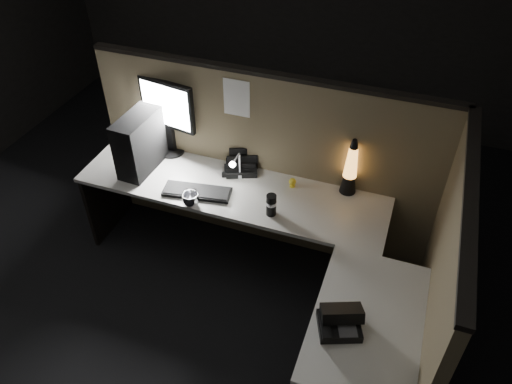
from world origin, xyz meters
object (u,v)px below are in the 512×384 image
(pc_tower, at_px, (140,143))
(desk_phone, at_px, (339,321))
(keyboard, at_px, (197,192))
(monitor, at_px, (167,111))
(lava_lamp, at_px, (350,171))

(pc_tower, height_order, desk_phone, pc_tower)
(pc_tower, distance_m, desk_phone, 1.96)
(pc_tower, height_order, keyboard, pc_tower)
(monitor, xyz_separation_m, keyboard, (0.41, -0.41, -0.36))
(pc_tower, xyz_separation_m, lava_lamp, (1.54, 0.25, -0.04))
(keyboard, bearing_deg, desk_phone, -41.83)
(keyboard, bearing_deg, pc_tower, 155.24)
(keyboard, xyz_separation_m, desk_phone, (1.21, -0.77, 0.04))
(keyboard, bearing_deg, monitor, 125.60)
(lava_lamp, bearing_deg, pc_tower, -170.78)
(keyboard, height_order, desk_phone, desk_phone)
(pc_tower, relative_size, desk_phone, 1.58)
(desk_phone, bearing_deg, lava_lamp, 77.86)
(pc_tower, height_order, monitor, monitor)
(keyboard, bearing_deg, lava_lamp, 11.69)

